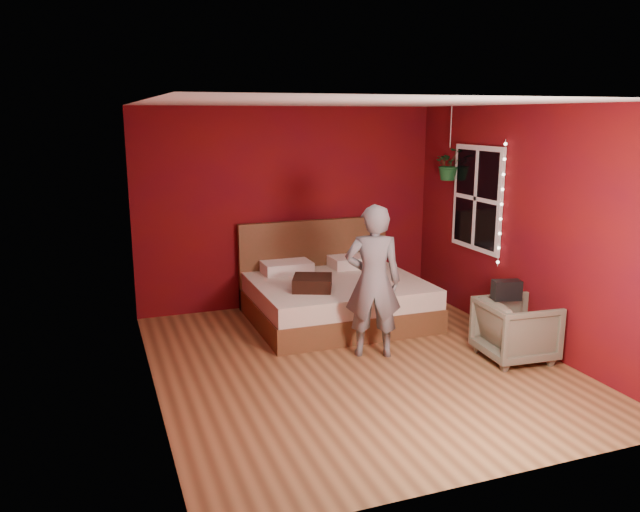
{
  "coord_description": "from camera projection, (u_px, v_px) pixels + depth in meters",
  "views": [
    {
      "loc": [
        -2.43,
        -5.49,
        2.49
      ],
      "look_at": [
        -0.25,
        0.4,
        1.06
      ],
      "focal_mm": 35.0,
      "sensor_mm": 36.0,
      "label": 1
    }
  ],
  "objects": [
    {
      "name": "hanging_plant",
      "position": [
        449.0,
        164.0,
        7.91
      ],
      "size": [
        0.44,
        0.4,
        0.93
      ],
      "color": "silver",
      "rests_on": "room_walls"
    },
    {
      "name": "window",
      "position": [
        477.0,
        198.0,
        7.55
      ],
      "size": [
        0.05,
        0.97,
        1.27
      ],
      "color": "white",
      "rests_on": "room_walls"
    },
    {
      "name": "bed",
      "position": [
        335.0,
        296.0,
        7.74
      ],
      "size": [
        2.06,
        1.75,
        1.13
      ],
      "color": "brown",
      "rests_on": "ground"
    },
    {
      "name": "person",
      "position": [
        373.0,
        281.0,
        6.46
      ],
      "size": [
        0.69,
        0.57,
        1.61
      ],
      "primitive_type": "imported",
      "rotation": [
        0.0,
        0.0,
        2.78
      ],
      "color": "slate",
      "rests_on": "ground"
    },
    {
      "name": "room_walls",
      "position": [
        358.0,
        201.0,
        6.02
      ],
      "size": [
        4.04,
        4.54,
        2.62
      ],
      "color": "maroon",
      "rests_on": "ground"
    },
    {
      "name": "floor",
      "position": [
        356.0,
        363.0,
        6.39
      ],
      "size": [
        4.5,
        4.5,
        0.0
      ],
      "primitive_type": "plane",
      "color": "#9B6A3E",
      "rests_on": "ground"
    },
    {
      "name": "handbag",
      "position": [
        507.0,
        290.0,
        6.37
      ],
      "size": [
        0.31,
        0.21,
        0.2
      ],
      "primitive_type": "cube",
      "rotation": [
        0.0,
        0.0,
        -0.25
      ],
      "color": "black",
      "rests_on": "armchair"
    },
    {
      "name": "armchair",
      "position": [
        516.0,
        330.0,
        6.44
      ],
      "size": [
        0.75,
        0.74,
        0.64
      ],
      "primitive_type": "imported",
      "rotation": [
        0.0,
        0.0,
        1.49
      ],
      "color": "#60604C",
      "rests_on": "ground"
    },
    {
      "name": "fairy_lights",
      "position": [
        502.0,
        204.0,
        7.06
      ],
      "size": [
        0.04,
        0.04,
        1.45
      ],
      "color": "silver",
      "rests_on": "room_walls"
    },
    {
      "name": "throw_pillow",
      "position": [
        312.0,
        283.0,
        7.2
      ],
      "size": [
        0.57,
        0.57,
        0.16
      ],
      "primitive_type": "cube",
      "rotation": [
        0.0,
        0.0,
        -0.4
      ],
      "color": "black",
      "rests_on": "bed"
    }
  ]
}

